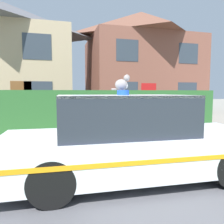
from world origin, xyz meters
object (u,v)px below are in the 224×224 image
Objects in this scene: police_car at (131,140)px; house_left at (6,59)px; cat at (123,84)px; wheelie_bin at (155,113)px; house_right at (141,62)px.

house_left is (-4.17, 11.62, 2.89)m from police_car.
wheelie_bin is at bearing 69.49° from cat.
wheelie_bin is (7.50, -5.74, -3.05)m from house_left.
house_left is (-4.06, 11.45, 1.90)m from cat.
house_left is at bearing -177.03° from house_right.
house_right reaches higher than cat.
police_car is 6.76m from wheelie_bin.
house_left is at bearing 112.11° from police_car.
cat is 0.04× the size of house_right.
cat is 0.28× the size of wheelie_bin.
cat reaches higher than wheelie_bin.
cat is 0.04× the size of house_left.
police_car is 13.51m from house_right.
cat is at bearing -70.47° from house_left.
house_left is at bearing 120.13° from cat.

